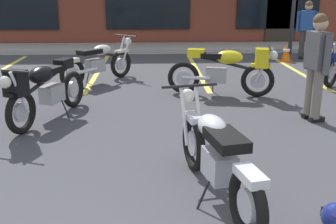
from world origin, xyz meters
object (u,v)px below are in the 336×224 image
at_px(motorcycle_blue_standard, 99,62).
at_px(traffic_cone, 286,52).
at_px(motorcycle_red_sportbike, 226,69).
at_px(person_in_black_shirt, 317,61).
at_px(helmet_on_pavement, 336,217).
at_px(person_in_shorts_foreground, 307,27).
at_px(motorcycle_green_cafe_racer, 44,89).
at_px(motorcycle_foreground_classic, 216,155).

xyz_separation_m(motorcycle_blue_standard, traffic_cone, (5.03, 2.51, -0.20)).
relative_size(motorcycle_red_sportbike, traffic_cone, 3.93).
bearing_deg(motorcycle_red_sportbike, person_in_black_shirt, -55.67).
bearing_deg(helmet_on_pavement, person_in_black_shirt, 72.57).
bearing_deg(motorcycle_red_sportbike, motorcycle_blue_standard, 154.61).
bearing_deg(person_in_shorts_foreground, helmet_on_pavement, -108.63).
height_order(motorcycle_red_sportbike, person_in_shorts_foreground, person_in_shorts_foreground).
xyz_separation_m(motorcycle_blue_standard, motorcycle_green_cafe_racer, (-0.52, -2.71, 0.07)).
relative_size(person_in_black_shirt, helmet_on_pavement, 6.44).
bearing_deg(motorcycle_red_sportbike, person_in_shorts_foreground, 53.04).
bearing_deg(motorcycle_blue_standard, motorcycle_foreground_classic, -71.38).
distance_m(person_in_black_shirt, person_in_shorts_foreground, 6.04).
height_order(helmet_on_pavement, traffic_cone, traffic_cone).
height_order(motorcycle_green_cafe_racer, traffic_cone, motorcycle_green_cafe_racer).
relative_size(motorcycle_red_sportbike, helmet_on_pavement, 8.01).
distance_m(motorcycle_foreground_classic, traffic_cone, 8.44).
height_order(motorcycle_foreground_classic, person_in_black_shirt, person_in_black_shirt).
distance_m(motorcycle_foreground_classic, motorcycle_blue_standard, 5.57).
bearing_deg(motorcycle_foreground_classic, motorcycle_green_cafe_racer, 131.77).
bearing_deg(motorcycle_blue_standard, helmet_on_pavement, -65.06).
distance_m(motorcycle_red_sportbike, motorcycle_blue_standard, 2.89).
relative_size(motorcycle_green_cafe_racer, traffic_cone, 3.81).
xyz_separation_m(motorcycle_foreground_classic, motorcycle_green_cafe_racer, (-2.30, 2.57, 0.07)).
relative_size(motorcycle_blue_standard, traffic_cone, 3.28).
relative_size(motorcycle_foreground_classic, person_in_shorts_foreground, 1.25).
bearing_deg(helmet_on_pavement, person_in_shorts_foreground, 71.37).
height_order(motorcycle_blue_standard, traffic_cone, motorcycle_blue_standard).
bearing_deg(motorcycle_foreground_classic, person_in_black_shirt, 51.59).
bearing_deg(motorcycle_foreground_classic, person_in_shorts_foreground, 64.27).
height_order(motorcycle_red_sportbike, traffic_cone, motorcycle_red_sportbike).
bearing_deg(motorcycle_foreground_classic, motorcycle_red_sportbike, 78.31).
bearing_deg(motorcycle_green_cafe_racer, motorcycle_red_sportbike, 25.08).
xyz_separation_m(motorcycle_foreground_classic, person_in_black_shirt, (1.93, 2.43, 0.49)).
distance_m(motorcycle_red_sportbike, motorcycle_green_cafe_racer, 3.46).
bearing_deg(motorcycle_blue_standard, motorcycle_green_cafe_racer, -100.83).
height_order(motorcycle_foreground_classic, motorcycle_blue_standard, same).
bearing_deg(motorcycle_green_cafe_racer, traffic_cone, 43.20).
distance_m(helmet_on_pavement, traffic_cone, 8.72).
distance_m(person_in_shorts_foreground, traffic_cone, 1.02).
height_order(motorcycle_green_cafe_racer, person_in_black_shirt, person_in_black_shirt).
height_order(motorcycle_foreground_classic, motorcycle_green_cafe_racer, same).
bearing_deg(traffic_cone, motorcycle_foreground_classic, -112.70).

